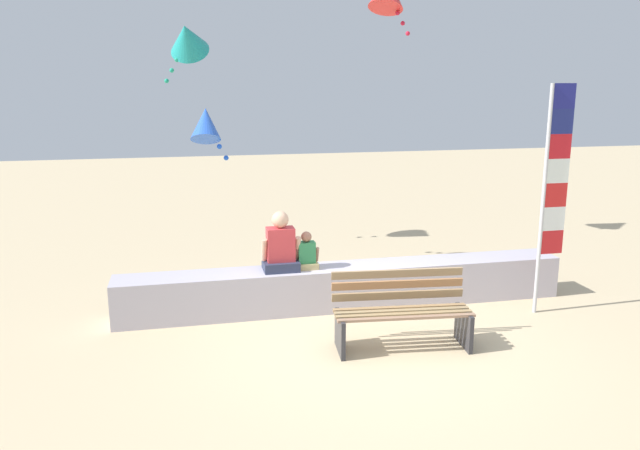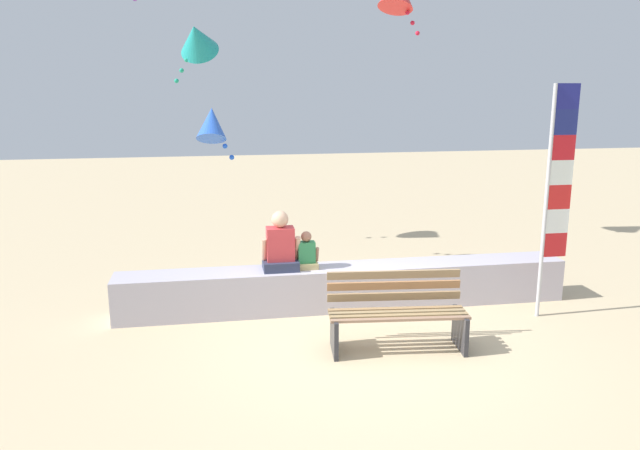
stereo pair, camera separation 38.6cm
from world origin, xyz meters
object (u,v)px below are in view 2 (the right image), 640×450
park_bench (397,314)px  person_adult (280,247)px  person_child (306,254)px  kite_teal (197,39)px  flag_banner (555,186)px  kite_blue (212,124)px

park_bench → person_adult: 1.95m
person_child → kite_teal: kite_teal is taller
person_child → kite_teal: size_ratio=0.43×
kite_teal → flag_banner: bearing=-43.3°
person_adult → flag_banner: flag_banner is taller
person_adult → flag_banner: bearing=-12.7°
park_bench → kite_blue: size_ratio=1.81×
person_child → flag_banner: flag_banner is taller
person_adult → kite_teal: kite_teal is taller
park_bench → person_adult: (-1.21, 1.45, 0.49)m
park_bench → person_adult: person_adult is taller
person_child → flag_banner: size_ratio=0.17×
person_adult → person_child: bearing=0.1°
person_adult → kite_blue: kite_blue is taller
flag_banner → person_child: bearing=165.9°
person_adult → kite_teal: bearing=106.8°
person_adult → person_child: person_adult is taller
kite_blue → kite_teal: bearing=97.5°
person_adult → kite_blue: (-0.85, 1.96, 1.53)m
flag_banner → park_bench: bearing=-163.7°
park_bench → person_child: person_child is taller
kite_teal → person_child: bearing=-68.0°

